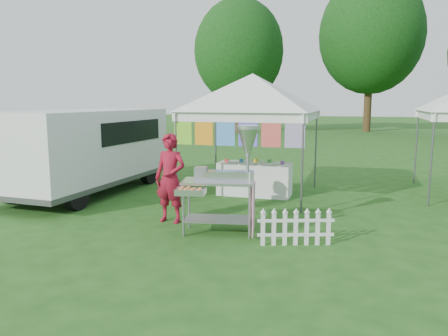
% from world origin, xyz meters
% --- Properties ---
extents(ground, '(120.00, 120.00, 0.00)m').
position_xyz_m(ground, '(0.00, 0.00, 0.00)').
color(ground, '#224D16').
rests_on(ground, ground).
extents(canopy_main, '(4.24, 4.24, 3.45)m').
position_xyz_m(canopy_main, '(0.00, 3.49, 2.99)').
color(canopy_main, '#59595E').
rests_on(canopy_main, ground).
extents(tree_left, '(6.40, 6.40, 9.53)m').
position_xyz_m(tree_left, '(-6.00, 24.00, 5.83)').
color(tree_left, '#3C2716').
rests_on(tree_left, ground).
extents(tree_mid, '(7.60, 7.60, 11.52)m').
position_xyz_m(tree_mid, '(3.00, 28.00, 7.14)').
color(tree_mid, '#3C2716').
rests_on(tree_mid, ground).
extents(donut_cart, '(1.41, 1.18, 1.93)m').
position_xyz_m(donut_cart, '(0.38, 0.27, 1.14)').
color(donut_cart, gray).
rests_on(donut_cart, ground).
extents(vendor, '(0.67, 0.47, 1.74)m').
position_xyz_m(vendor, '(-0.93, 0.65, 0.87)').
color(vendor, maroon).
rests_on(vendor, ground).
extents(cargo_van, '(2.20, 5.15, 2.11)m').
position_xyz_m(cargo_van, '(-4.10, 2.68, 1.14)').
color(cargo_van, silver).
rests_on(cargo_van, ground).
extents(picket_fence, '(1.20, 0.43, 0.56)m').
position_xyz_m(picket_fence, '(1.60, -0.03, 0.29)').
color(picket_fence, silver).
rests_on(picket_fence, ground).
extents(display_table, '(1.80, 0.70, 0.82)m').
position_xyz_m(display_table, '(0.07, 3.51, 0.41)').
color(display_table, white).
rests_on(display_table, ground).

